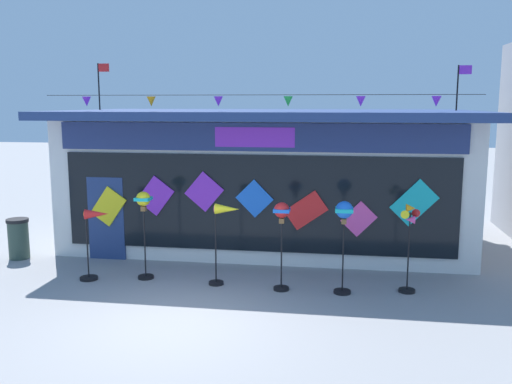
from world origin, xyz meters
TOP-DOWN VIEW (x-y plane):
  - ground_plane at (0.00, 0.00)m, footprint 80.00×80.00m
  - kite_shop_building at (0.83, 5.92)m, footprint 10.45×5.66m
  - wind_spinner_far_left at (-2.36, 1.95)m, footprint 0.70×0.38m
  - wind_spinner_left at (-1.34, 2.22)m, footprint 0.34×0.34m
  - wind_spinner_center_left at (0.43, 2.06)m, footprint 0.66×0.31m
  - wind_spinner_center_right at (1.63, 1.93)m, footprint 0.32×0.32m
  - wind_spinner_right at (2.85, 1.92)m, footprint 0.35×0.35m
  - wind_spinner_far_right at (4.13, 2.17)m, footprint 0.39×0.33m
  - trash_bin at (-4.93, 3.24)m, footprint 0.52×0.52m

SIDE VIEW (x-z plane):
  - ground_plane at x=0.00m, z-range 0.00..0.00m
  - trash_bin at x=-4.93m, z-range 0.01..0.99m
  - wind_spinner_far_left at x=-2.36m, z-range 0.27..1.81m
  - wind_spinner_far_right at x=4.13m, z-range 0.28..2.09m
  - wind_spinner_center_left at x=0.43m, z-range 0.42..2.14m
  - wind_spinner_center_right at x=1.63m, z-range 0.50..2.31m
  - wind_spinner_left at x=-1.34m, z-range 0.50..2.40m
  - wind_spinner_right at x=2.85m, z-range 0.53..2.40m
  - kite_shop_building at x=0.83m, z-range -0.61..4.21m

